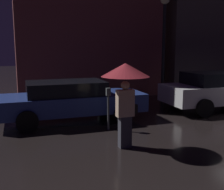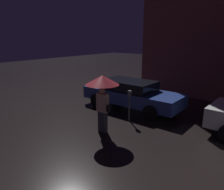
% 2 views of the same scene
% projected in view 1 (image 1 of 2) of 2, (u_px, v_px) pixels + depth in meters
% --- Properties ---
extents(parked_car_blue, '(4.68, 1.90, 1.30)m').
position_uv_depth(parked_car_blue, '(71.00, 100.00, 9.05)').
color(parked_car_blue, navy).
rests_on(parked_car_blue, ground).
extents(parked_car_white, '(4.33, 2.03, 1.44)m').
position_uv_depth(parked_car_white, '(218.00, 90.00, 10.73)').
color(parked_car_white, silver).
rests_on(parked_car_white, ground).
extents(pedestrian_with_umbrella, '(1.13, 1.13, 2.02)m').
position_uv_depth(pedestrian_with_umbrella, '(125.00, 79.00, 6.47)').
color(pedestrian_with_umbrella, '#383842').
rests_on(pedestrian_with_umbrella, ground).
extents(parking_meter, '(0.12, 0.10, 1.23)m').
position_uv_depth(parking_meter, '(108.00, 104.00, 8.05)').
color(parking_meter, '#4C5154').
rests_on(parking_meter, ground).
extents(street_lamp_near, '(0.42, 0.42, 4.64)m').
position_uv_depth(street_lamp_near, '(164.00, 28.00, 12.49)').
color(street_lamp_near, black).
rests_on(street_lamp_near, ground).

